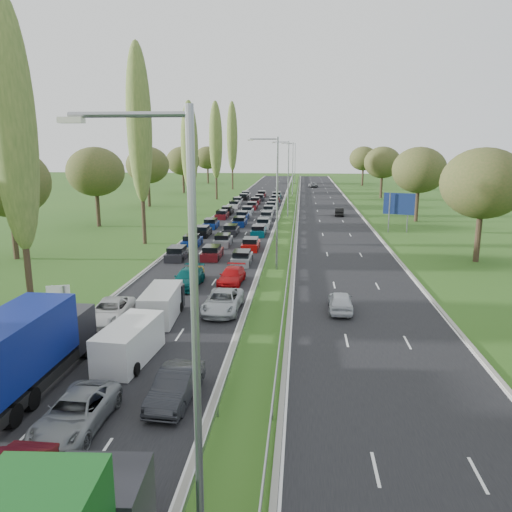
% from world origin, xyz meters
% --- Properties ---
extents(ground, '(260.00, 260.00, 0.00)m').
position_xyz_m(ground, '(4.50, 80.00, 0.00)').
color(ground, '#295119').
rests_on(ground, ground).
extents(near_carriageway, '(10.50, 215.00, 0.04)m').
position_xyz_m(near_carriageway, '(-2.25, 82.50, 0.00)').
color(near_carriageway, black).
rests_on(near_carriageway, ground).
extents(far_carriageway, '(10.50, 215.00, 0.04)m').
position_xyz_m(far_carriageway, '(11.25, 82.50, 0.00)').
color(far_carriageway, black).
rests_on(far_carriageway, ground).
extents(central_reservation, '(2.36, 215.00, 0.32)m').
position_xyz_m(central_reservation, '(4.50, 82.50, 0.55)').
color(central_reservation, gray).
rests_on(central_reservation, ground).
extents(lamp_columns, '(0.18, 140.18, 12.00)m').
position_xyz_m(lamp_columns, '(4.50, 78.00, 6.00)').
color(lamp_columns, gray).
rests_on(lamp_columns, ground).
extents(poplar_row, '(2.80, 127.80, 22.44)m').
position_xyz_m(poplar_row, '(-11.50, 68.17, 12.39)').
color(poplar_row, '#2D2116').
rests_on(poplar_row, ground).
extents(woodland_left, '(8.00, 166.00, 11.10)m').
position_xyz_m(woodland_left, '(-22.00, 62.63, 7.68)').
color(woodland_left, '#2D2116').
rests_on(woodland_left, ground).
extents(woodland_right, '(8.00, 153.00, 11.10)m').
position_xyz_m(woodland_right, '(24.00, 66.67, 7.68)').
color(woodland_right, '#2D2116').
rests_on(woodland_right, ground).
extents(traffic_queue_fill, '(9.10, 69.22, 0.80)m').
position_xyz_m(traffic_queue_fill, '(-2.23, 77.54, 0.44)').
color(traffic_queue_fill, black).
rests_on(traffic_queue_fill, ground).
extents(near_car_2, '(2.60, 5.16, 1.40)m').
position_xyz_m(near_car_2, '(-5.56, 27.93, 0.72)').
color(near_car_2, silver).
rests_on(near_car_2, near_carriageway).
extents(near_car_6, '(2.36, 4.98, 1.37)m').
position_xyz_m(near_car_6, '(-2.19, 15.56, 0.71)').
color(near_car_6, slate).
rests_on(near_car_6, near_carriageway).
extents(near_car_7, '(2.18, 5.01, 1.43)m').
position_xyz_m(near_car_7, '(-2.35, 36.45, 0.74)').
color(near_car_7, '#044948').
rests_on(near_car_7, near_carriageway).
extents(near_car_8, '(1.57, 3.86, 1.31)m').
position_xyz_m(near_car_8, '(-2.33, 37.92, 0.68)').
color(near_car_8, '#AD970B').
rests_on(near_car_8, near_carriageway).
extents(near_car_9, '(1.87, 4.55, 1.47)m').
position_xyz_m(near_car_9, '(1.28, 18.08, 0.75)').
color(near_car_9, black).
rests_on(near_car_9, near_carriageway).
extents(near_car_10, '(2.52, 5.23, 1.44)m').
position_xyz_m(near_car_10, '(1.43, 30.57, 0.74)').
color(near_car_10, '#AEB3B7').
rests_on(near_car_10, near_carriageway).
extents(near_car_11, '(2.10, 4.66, 1.32)m').
position_xyz_m(near_car_11, '(1.06, 37.61, 0.68)').
color(near_car_11, '#AF0A0D').
rests_on(near_car_11, near_carriageway).
extents(far_car_0, '(1.76, 4.12, 1.39)m').
position_xyz_m(far_car_0, '(9.51, 31.40, 0.71)').
color(far_car_0, silver).
rests_on(far_car_0, far_carriageway).
extents(far_car_1, '(1.71, 4.06, 1.30)m').
position_xyz_m(far_car_1, '(12.91, 80.19, 0.67)').
color(far_car_1, black).
rests_on(far_car_1, far_carriageway).
extents(far_car_2, '(2.54, 4.94, 1.33)m').
position_xyz_m(far_car_2, '(9.72, 137.73, 0.69)').
color(far_car_2, slate).
rests_on(far_car_2, far_carriageway).
extents(blue_lorry, '(2.58, 9.28, 3.92)m').
position_xyz_m(blue_lorry, '(-5.85, 18.68, 2.03)').
color(blue_lorry, black).
rests_on(blue_lorry, near_carriageway).
extents(white_van_front, '(2.01, 5.13, 2.06)m').
position_xyz_m(white_van_front, '(-2.19, 22.26, 1.06)').
color(white_van_front, silver).
rests_on(white_van_front, near_carriageway).
extents(white_van_rear, '(1.99, 5.07, 2.04)m').
position_xyz_m(white_van_rear, '(-2.33, 28.86, 1.05)').
color(white_van_rear, silver).
rests_on(white_van_rear, near_carriageway).
extents(info_sign, '(1.46, 0.55, 2.10)m').
position_xyz_m(info_sign, '(-9.40, 28.76, 1.37)').
color(info_sign, gray).
rests_on(info_sign, ground).
extents(direction_sign, '(3.84, 1.33, 5.20)m').
position_xyz_m(direction_sign, '(19.40, 64.63, 3.57)').
color(direction_sign, gray).
rests_on(direction_sign, ground).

